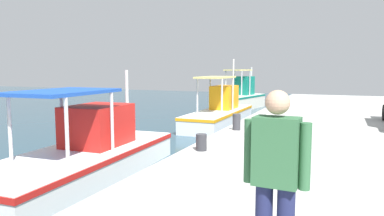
% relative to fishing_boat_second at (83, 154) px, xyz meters
% --- Properties ---
extents(fishing_boat_second, '(6.24, 2.48, 2.70)m').
position_rel_fishing_boat_second_xyz_m(fishing_boat_second, '(0.00, 0.00, 0.00)').
color(fishing_boat_second, white).
rests_on(fishing_boat_second, ground).
extents(fishing_boat_third, '(6.37, 1.72, 3.27)m').
position_rel_fishing_boat_second_xyz_m(fishing_boat_third, '(9.36, -0.55, 0.04)').
color(fishing_boat_third, white).
rests_on(fishing_boat_third, ground).
extents(fishing_boat_fourth, '(5.02, 2.56, 2.87)m').
position_rel_fishing_boat_second_xyz_m(fishing_boat_fourth, '(16.85, 0.40, 0.15)').
color(fishing_boat_fourth, silver).
rests_on(fishing_boat_fourth, ground).
extents(pelican, '(0.89, 0.74, 0.82)m').
position_rel_fishing_boat_second_xyz_m(pelican, '(2.08, -4.12, 0.61)').
color(pelican, tan).
rests_on(pelican, quay_pier).
extents(fisherman_standing, '(0.26, 0.60, 1.75)m').
position_rel_fishing_boat_second_xyz_m(fisherman_standing, '(-3.90, -5.43, 1.18)').
color(fisherman_standing, '#1E234C').
rests_on(fisherman_standing, quay_pier).
extents(mooring_bollard_second, '(0.26, 0.26, 0.40)m').
position_rel_fishing_boat_second_xyz_m(mooring_bollard_second, '(0.69, -2.93, 0.41)').
color(mooring_bollard_second, '#333338').
rests_on(mooring_bollard_second, quay_pier).
extents(mooring_bollard_third, '(0.25, 0.25, 0.52)m').
position_rel_fishing_boat_second_xyz_m(mooring_bollard_third, '(3.78, -2.93, 0.47)').
color(mooring_bollard_third, '#333338').
rests_on(mooring_bollard_third, quay_pier).
extents(mooring_bollard_fourth, '(0.27, 0.27, 0.48)m').
position_rel_fishing_boat_second_xyz_m(mooring_bollard_fourth, '(12.56, -2.93, 0.45)').
color(mooring_bollard_fourth, '#333338').
rests_on(mooring_bollard_fourth, quay_pier).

